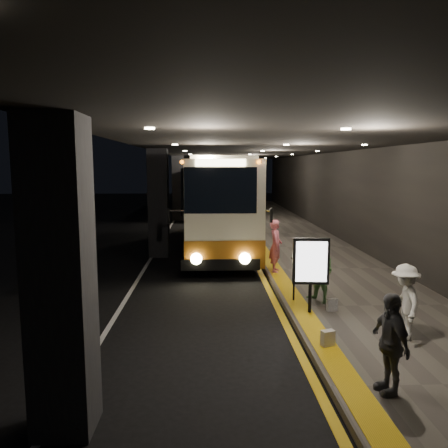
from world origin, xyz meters
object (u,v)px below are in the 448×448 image
object	(u,v)px
info_sign	(311,263)
passenger_waiting_grey	(390,343)
coach_second	(213,192)
stanchion_post	(294,279)
coach_main	(217,206)
bag_plain	(328,338)
passenger_boarding	(276,246)
bag_polka	(332,305)
passenger_waiting_green	(320,271)
coach_third	(213,184)
passenger_waiting_white	(405,302)

from	to	relation	value
info_sign	passenger_waiting_grey	bearing A→B (deg)	-80.48
coach_second	stanchion_post	size ratio (longest dim) A/B	9.88
coach_main	bag_plain	xyz separation A→B (m)	(1.98, -11.67, -1.58)
passenger_waiting_grey	bag_plain	bearing A→B (deg)	-173.27
passenger_boarding	bag_polka	distance (m)	4.22
passenger_waiting_grey	bag_plain	distance (m)	1.96
passenger_waiting_green	passenger_boarding	bearing A→B (deg)	158.03
bag_plain	stanchion_post	world-z (taller)	stanchion_post
coach_second	passenger_waiting_grey	bearing A→B (deg)	-81.49
passenger_waiting_grey	coach_second	bearing A→B (deg)	177.03
coach_second	passenger_waiting_green	distance (m)	22.76
coach_main	passenger_boarding	bearing A→B (deg)	-72.37
coach_second	coach_third	size ratio (longest dim) A/B	0.91
coach_third	passenger_boarding	size ratio (longest dim) A/B	7.07
bag_plain	passenger_waiting_white	bearing A→B (deg)	10.87
info_sign	stanchion_post	bearing A→B (deg)	105.42
passenger_waiting_green	coach_second	bearing A→B (deg)	153.63
passenger_boarding	coach_third	bearing A→B (deg)	13.19
passenger_waiting_white	info_sign	xyz separation A→B (m)	(-1.57, 1.67, 0.46)
passenger_waiting_grey	bag_polka	size ratio (longest dim) A/B	5.20
coach_main	passenger_waiting_grey	size ratio (longest dim) A/B	7.81
passenger_waiting_white	passenger_waiting_grey	distance (m)	2.42
bag_polka	stanchion_post	distance (m)	1.25
coach_third	stanchion_post	world-z (taller)	coach_third
passenger_waiting_grey	passenger_waiting_white	bearing A→B (deg)	142.14
coach_second	passenger_waiting_green	xyz separation A→B (m)	(2.56, -22.60, -0.74)
bag_polka	passenger_waiting_green	bearing A→B (deg)	100.91
passenger_boarding	bag_plain	xyz separation A→B (m)	(0.10, -6.18, -0.73)
passenger_waiting_green	passenger_waiting_white	bearing A→B (deg)	-8.57
stanchion_post	coach_main	bearing A→B (deg)	102.22
passenger_waiting_white	bag_plain	size ratio (longest dim) A/B	4.88
coach_main	passenger_waiting_white	world-z (taller)	coach_main
coach_main	bag_polka	bearing A→B (deg)	-75.74
passenger_waiting_white	bag_polka	xyz separation A→B (m)	(-0.99, 1.78, -0.63)
bag_plain	coach_main	bearing A→B (deg)	99.64
passenger_waiting_green	stanchion_post	distance (m)	0.71
bag_plain	info_sign	bearing A→B (deg)	87.08
coach_main	passenger_waiting_green	xyz separation A→B (m)	(2.53, -8.84, -0.92)
passenger_boarding	info_sign	bearing A→B (deg)	-167.48
coach_third	info_sign	distance (m)	33.53
bag_polka	bag_plain	xyz separation A→B (m)	(-0.68, -2.10, 0.01)
coach_third	passenger_boarding	world-z (taller)	coach_third
coach_second	stanchion_post	xyz separation A→B (m)	(1.91, -22.45, -0.98)
passenger_waiting_green	stanchion_post	xyz separation A→B (m)	(-0.65, 0.15, -0.24)
bag_plain	coach_second	bearing A→B (deg)	94.53
coach_main	coach_second	size ratio (longest dim) A/B	1.11
coach_second	info_sign	bearing A→B (deg)	-81.56
passenger_waiting_green	bag_plain	world-z (taller)	passenger_waiting_green
stanchion_post	passenger_waiting_grey	bearing A→B (deg)	-83.09
passenger_waiting_green	passenger_waiting_grey	distance (m)	4.61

